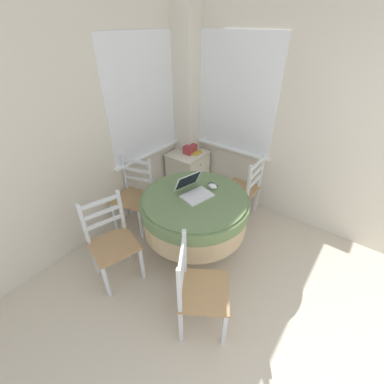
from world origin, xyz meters
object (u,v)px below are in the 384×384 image
(cell_phone, at_px, (213,185))
(dining_chair_left_flank, at_px, (112,242))
(computer_mouse, at_px, (213,186))
(round_dining_table, at_px, (195,210))
(dining_chair_near_back_window, at_px, (135,196))
(laptop, at_px, (194,190))
(dining_chair_camera_near, at_px, (199,290))
(corner_cabinet, at_px, (188,172))
(book_on_cabinet, at_px, (194,152))
(dining_chair_near_right_window, at_px, (243,190))
(storage_box, at_px, (190,149))

(cell_phone, relative_size, dining_chair_left_flank, 0.13)
(computer_mouse, relative_size, dining_chair_left_flank, 0.11)
(round_dining_table, height_order, dining_chair_near_back_window, dining_chair_near_back_window)
(laptop, xyz_separation_m, dining_chair_camera_near, (-0.72, -0.59, -0.36))
(round_dining_table, bearing_deg, cell_phone, -5.13)
(cell_phone, distance_m, corner_cabinet, 1.20)
(dining_chair_near_back_window, relative_size, book_on_cabinet, 5.05)
(dining_chair_near_right_window, height_order, dining_chair_camera_near, same)
(dining_chair_near_right_window, xyz_separation_m, storage_box, (0.13, 0.98, 0.26))
(laptop, distance_m, dining_chair_near_back_window, 0.93)
(round_dining_table, bearing_deg, dining_chair_near_right_window, -9.03)
(corner_cabinet, bearing_deg, cell_phone, -127.23)
(round_dining_table, relative_size, corner_cabinet, 1.77)
(corner_cabinet, xyz_separation_m, book_on_cabinet, (0.05, -0.08, 0.33))
(round_dining_table, distance_m, computer_mouse, 0.32)
(computer_mouse, bearing_deg, laptop, 156.40)
(computer_mouse, distance_m, storage_box, 1.17)
(dining_chair_near_right_window, bearing_deg, corner_cabinet, 84.23)
(dining_chair_left_flank, bearing_deg, laptop, -27.20)
(corner_cabinet, height_order, book_on_cabinet, book_on_cabinet)
(dining_chair_near_back_window, bearing_deg, laptop, -82.49)
(dining_chair_near_back_window, height_order, dining_chair_camera_near, same)
(dining_chair_camera_near, distance_m, storage_box, 2.20)
(dining_chair_left_flank, relative_size, corner_cabinet, 1.43)
(dining_chair_near_right_window, height_order, storage_box, dining_chair_near_right_window)
(round_dining_table, height_order, laptop, laptop)
(round_dining_table, bearing_deg, computer_mouse, -12.16)
(dining_chair_camera_near, bearing_deg, dining_chair_near_right_window, 14.78)
(corner_cabinet, bearing_deg, computer_mouse, -128.46)
(laptop, relative_size, dining_chair_near_back_window, 0.42)
(dining_chair_near_back_window, distance_m, dining_chair_left_flank, 0.82)
(book_on_cabinet, bearing_deg, dining_chair_left_flank, -169.56)
(cell_phone, relative_size, storage_box, 0.64)
(storage_box, bearing_deg, dining_chair_left_flank, -167.78)
(round_dining_table, height_order, dining_chair_left_flank, dining_chair_left_flank)
(laptop, height_order, computer_mouse, laptop)
(dining_chair_near_right_window, bearing_deg, round_dining_table, 170.97)
(dining_chair_camera_near, relative_size, book_on_cabinet, 5.05)
(round_dining_table, bearing_deg, storage_box, 39.78)
(laptop, distance_m, dining_chair_near_right_window, 0.93)
(cell_phone, distance_m, storage_box, 1.12)
(laptop, height_order, dining_chair_near_back_window, laptop)
(laptop, bearing_deg, dining_chair_near_right_window, -12.02)
(round_dining_table, xyz_separation_m, dining_chair_camera_near, (-0.68, -0.55, -0.14))
(dining_chair_camera_near, bearing_deg, storage_box, 39.46)
(computer_mouse, bearing_deg, cell_phone, 27.35)
(cell_phone, xyz_separation_m, dining_chair_near_right_window, (0.58, -0.11, -0.32))
(dining_chair_near_back_window, distance_m, corner_cabinet, 1.06)
(corner_cabinet, distance_m, storage_box, 0.38)
(cell_phone, bearing_deg, computer_mouse, -152.65)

